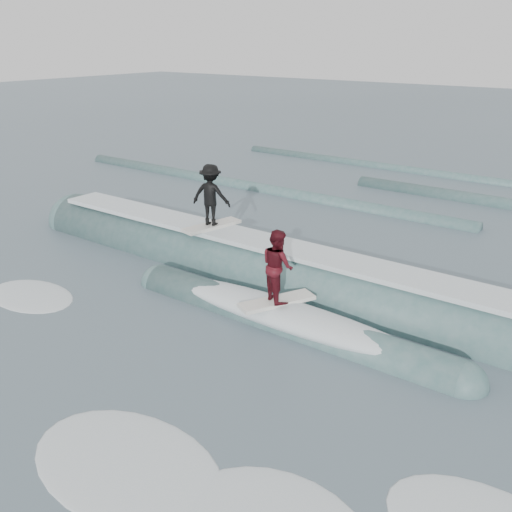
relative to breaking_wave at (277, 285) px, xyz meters
The scene contains 6 objects.
ground 5.29m from the breaking_wave, 92.98° to the right, with size 160.00×160.00×0.00m, color #425661.
breaking_wave is the anchor object (origin of this frame).
surfer_black 3.52m from the breaking_wave, behind, with size 1.40×2.07×2.02m.
surfer_red 2.68m from the breaking_wave, 55.68° to the right, with size 1.39×2.03×1.96m.
whitewater 7.02m from the breaking_wave, 81.48° to the right, with size 17.83×7.62×0.10m.
far_swells 12.37m from the breaking_wave, 89.60° to the left, with size 37.05×8.65×0.80m.
Camera 1 is at (8.87, -7.40, 6.89)m, focal length 40.00 mm.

